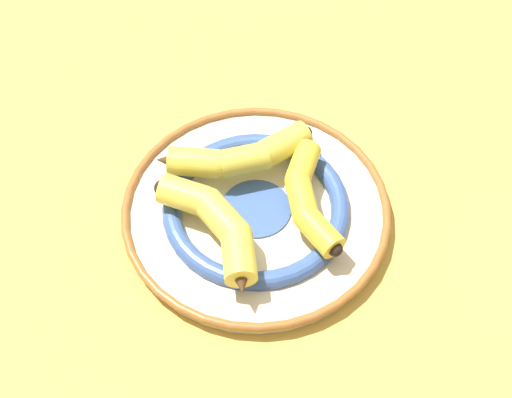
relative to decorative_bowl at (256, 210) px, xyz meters
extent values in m
plane|color=gold|center=(-0.02, -0.04, -0.01)|extent=(2.80, 2.80, 0.00)
cylinder|color=beige|center=(0.00, 0.00, -0.01)|extent=(0.30, 0.30, 0.01)
torus|color=#385699|center=(0.00, 0.00, 0.00)|extent=(0.22, 0.22, 0.02)
cylinder|color=#385699|center=(0.00, 0.00, 0.00)|extent=(0.08, 0.08, 0.00)
torus|color=#995B28|center=(0.00, 0.00, 0.00)|extent=(0.31, 0.31, 0.01)
cylinder|color=yellow|center=(-0.07, 0.02, 0.03)|extent=(0.06, 0.04, 0.03)
cylinder|color=yellow|center=(-0.02, 0.05, 0.03)|extent=(0.06, 0.06, 0.03)
cylinder|color=yellow|center=(0.01, 0.09, 0.03)|extent=(0.05, 0.06, 0.03)
sphere|color=yellow|center=(-0.04, 0.03, 0.03)|extent=(0.03, 0.03, 0.03)
sphere|color=yellow|center=(0.00, 0.06, 0.03)|extent=(0.03, 0.03, 0.03)
cone|color=#472D19|center=(-0.09, 0.02, 0.03)|extent=(0.03, 0.03, 0.02)
sphere|color=black|center=(0.02, 0.11, 0.03)|extent=(0.02, 0.02, 0.02)
cylinder|color=yellow|center=(0.08, 0.03, 0.03)|extent=(0.06, 0.06, 0.04)
cylinder|color=yellow|center=(0.05, -0.01, 0.03)|extent=(0.05, 0.06, 0.04)
cylinder|color=yellow|center=(0.05, -0.07, 0.03)|extent=(0.05, 0.06, 0.04)
sphere|color=yellow|center=(0.06, 0.01, 0.03)|extent=(0.04, 0.04, 0.04)
sphere|color=yellow|center=(0.04, -0.04, 0.03)|extent=(0.04, 0.04, 0.04)
cone|color=#472D19|center=(0.10, 0.05, 0.03)|extent=(0.04, 0.04, 0.03)
sphere|color=black|center=(0.05, -0.09, 0.03)|extent=(0.02, 0.02, 0.02)
cylinder|color=gold|center=(0.00, -0.09, 0.03)|extent=(0.06, 0.07, 0.03)
cylinder|color=gold|center=(-0.03, -0.04, 0.03)|extent=(0.06, 0.06, 0.03)
cylinder|color=gold|center=(-0.08, -0.01, 0.03)|extent=(0.07, 0.05, 0.03)
sphere|color=gold|center=(-0.01, -0.06, 0.03)|extent=(0.03, 0.03, 0.03)
sphere|color=gold|center=(-0.05, -0.02, 0.03)|extent=(0.03, 0.03, 0.03)
cone|color=#472D19|center=(0.01, -0.11, 0.03)|extent=(0.04, 0.04, 0.03)
sphere|color=black|center=(-0.11, 0.00, 0.03)|extent=(0.02, 0.02, 0.02)
camera|label=1|loc=(0.40, 0.25, 0.68)|focal=50.00mm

